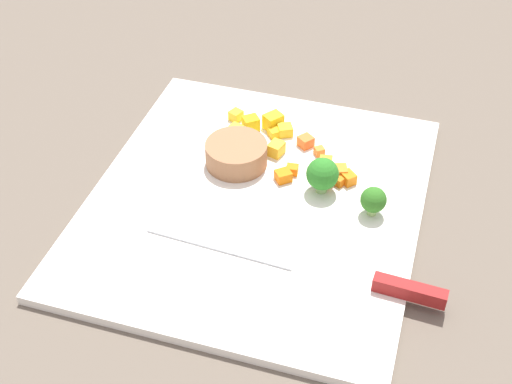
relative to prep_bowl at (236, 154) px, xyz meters
name	(u,v)px	position (x,y,z in m)	size (l,w,h in m)	color
ground_plane	(256,206)	(-0.06, -0.04, -0.03)	(4.00, 4.00, 0.00)	#61564A
cutting_board	(256,202)	(-0.06, -0.04, -0.02)	(0.43, 0.39, 0.01)	white
prep_bowl	(236,154)	(0.00, 0.00, 0.00)	(0.08, 0.08, 0.03)	#986643
chef_knife	(341,274)	(-0.15, -0.16, -0.01)	(0.04, 0.33, 0.02)	silver
carrot_dice_0	(319,174)	(0.00, -0.11, -0.01)	(0.01, 0.01, 0.01)	orange
carrot_dice_1	(339,172)	(0.01, -0.13, -0.01)	(0.02, 0.02, 0.02)	orange
carrot_dice_2	(292,170)	(0.00, -0.07, -0.01)	(0.01, 0.01, 0.01)	orange
carrot_dice_3	(326,165)	(0.02, -0.11, -0.01)	(0.02, 0.02, 0.02)	orange
carrot_dice_4	(306,141)	(0.06, -0.07, -0.01)	(0.02, 0.02, 0.01)	orange
carrot_dice_5	(348,178)	(0.00, -0.14, -0.01)	(0.02, 0.01, 0.01)	orange
carrot_dice_6	(340,181)	(0.00, -0.13, -0.01)	(0.01, 0.01, 0.01)	orange
carrot_dice_7	(319,151)	(0.05, -0.10, -0.01)	(0.01, 0.01, 0.01)	orange
carrot_dice_8	(327,182)	(-0.01, -0.12, -0.01)	(0.01, 0.01, 0.01)	orange
carrot_dice_9	(283,176)	(-0.01, -0.06, -0.01)	(0.02, 0.02, 0.01)	orange
pepper_dice_0	(286,130)	(0.08, -0.04, -0.01)	(0.02, 0.02, 0.01)	yellow
pepper_dice_1	(274,133)	(0.07, -0.03, -0.01)	(0.02, 0.01, 0.01)	yellow
pepper_dice_2	(273,121)	(0.09, -0.02, 0.00)	(0.02, 0.02, 0.02)	yellow
pepper_dice_3	(251,124)	(0.07, 0.00, -0.01)	(0.02, 0.02, 0.02)	yellow
pepper_dice_4	(273,148)	(0.03, -0.04, -0.01)	(0.02, 0.02, 0.02)	yellow
pepper_dice_5	(236,115)	(0.09, 0.03, -0.01)	(0.01, 0.02, 0.01)	yellow
pepper_dice_6	(236,130)	(0.06, 0.02, -0.01)	(0.02, 0.01, 0.01)	yellow
broccoli_floret_0	(373,200)	(-0.04, -0.18, 0.01)	(0.03, 0.03, 0.04)	#95BE69
broccoli_floret_1	(322,174)	(-0.02, -0.11, 0.01)	(0.04, 0.04, 0.05)	#87B266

